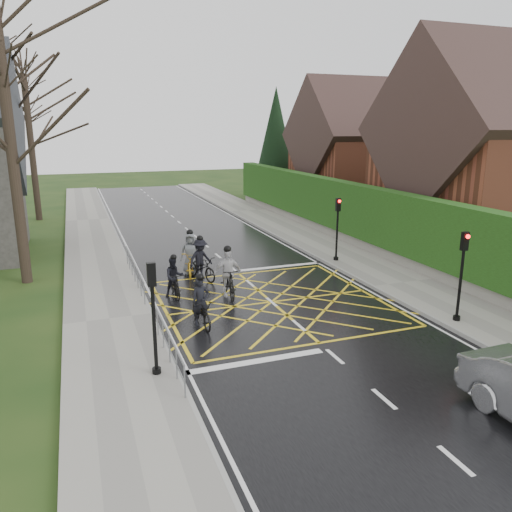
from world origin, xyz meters
TOP-DOWN VIEW (x-y plane):
  - ground at (0.00, 0.00)m, footprint 120.00×120.00m
  - road at (0.00, 0.00)m, footprint 9.00×80.00m
  - sidewalk_right at (6.00, 0.00)m, footprint 3.00×80.00m
  - sidewalk_left at (-6.00, 0.00)m, footprint 3.00×80.00m
  - stone_wall at (7.75, 6.00)m, footprint 0.50×38.00m
  - hedge at (7.75, 6.00)m, footprint 0.90×38.00m
  - house_near at (14.75, 4.00)m, footprint 11.80×9.80m
  - house_far at (14.75, 18.00)m, footprint 9.80×8.80m
  - conifer at (10.75, 26.00)m, footprint 4.60×4.60m
  - tree_near at (-9.00, 6.00)m, footprint 9.24×9.24m
  - tree_far at (-9.30, 22.00)m, footprint 8.40×8.40m
  - railing_south at (-4.65, -3.50)m, footprint 0.05×5.04m
  - railing_north at (-4.65, 4.00)m, footprint 0.05×6.04m
  - traffic_light_ne at (5.10, 4.20)m, footprint 0.24×0.31m
  - traffic_light_se at (5.10, -4.20)m, footprint 0.24×0.31m
  - traffic_light_sw at (-5.10, -4.50)m, footprint 0.24×0.31m
  - cyclist_rear at (-3.07, -1.31)m, footprint 0.77×1.89m
  - cyclist_back at (-3.34, 1.95)m, footprint 0.77×1.71m
  - cyclist_mid at (-1.81, 3.84)m, footprint 1.41×2.15m
  - cyclist_front at (-1.35, 1.22)m, footprint 1.15×2.10m
  - cyclist_lead at (-2.04, 4.80)m, footprint 1.29×2.25m

SIDE VIEW (x-z plane):
  - ground at x=0.00m, z-range 0.00..0.00m
  - road at x=0.00m, z-range 0.00..0.01m
  - sidewalk_right at x=6.00m, z-range 0.00..0.15m
  - sidewalk_left at x=-6.00m, z-range 0.00..0.15m
  - stone_wall at x=7.75m, z-range 0.00..0.70m
  - cyclist_rear at x=-3.07m, z-range -0.32..1.49m
  - cyclist_back at x=-3.34m, z-range -0.21..1.50m
  - cyclist_lead at x=-2.04m, z-range -0.32..1.75m
  - cyclist_mid at x=-1.81m, z-range -0.27..1.71m
  - cyclist_front at x=-1.35m, z-range -0.27..1.79m
  - railing_south at x=-4.65m, z-range 0.27..1.29m
  - railing_north at x=-4.65m, z-range 0.27..1.30m
  - traffic_light_ne at x=5.10m, z-range 0.06..3.27m
  - traffic_light_se at x=5.10m, z-range 0.06..3.27m
  - traffic_light_sw at x=-5.10m, z-range 0.06..3.27m
  - hedge at x=7.75m, z-range 0.70..3.50m
  - house_far at x=14.75m, z-range -0.79..9.51m
  - house_near at x=14.75m, z-range -0.92..10.38m
  - conifer at x=10.75m, z-range -0.01..9.99m
  - tree_far at x=-9.30m, z-range 1.99..12.39m
  - tree_near at x=-9.00m, z-range 2.19..13.63m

